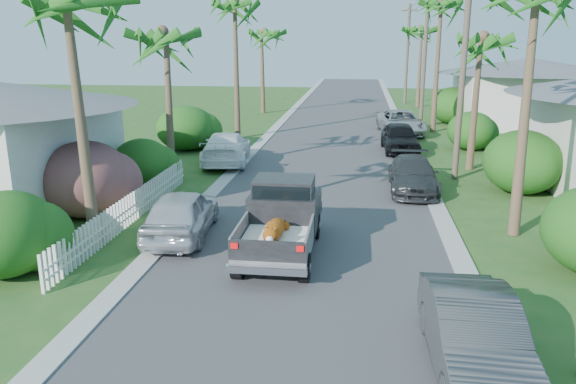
# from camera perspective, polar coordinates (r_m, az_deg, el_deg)

# --- Properties ---
(ground) EXTENTS (120.00, 120.00, 0.00)m
(ground) POSITION_cam_1_polar(r_m,az_deg,el_deg) (13.03, 0.32, -11.72)
(ground) COLOR #26511E
(ground) RESTS_ON ground
(road) EXTENTS (8.00, 100.00, 0.02)m
(road) POSITION_cam_1_polar(r_m,az_deg,el_deg) (37.02, 5.05, 6.07)
(road) COLOR #38383A
(road) RESTS_ON ground
(curb_left) EXTENTS (0.60, 100.00, 0.06)m
(curb_left) POSITION_cam_1_polar(r_m,az_deg,el_deg) (37.43, -1.58, 6.25)
(curb_left) COLOR #A5A39E
(curb_left) RESTS_ON ground
(curb_right) EXTENTS (0.60, 100.00, 0.06)m
(curb_right) POSITION_cam_1_polar(r_m,az_deg,el_deg) (37.11, 11.73, 5.86)
(curb_right) COLOR #A5A39E
(curb_right) RESTS_ON ground
(pickup_truck) EXTENTS (1.98, 5.12, 2.06)m
(pickup_truck) POSITION_cam_1_polar(r_m,az_deg,el_deg) (16.12, -0.54, -2.42)
(pickup_truck) COLOR black
(pickup_truck) RESTS_ON ground
(parked_car_rn) EXTENTS (1.63, 4.38, 1.43)m
(parked_car_rn) POSITION_cam_1_polar(r_m,az_deg,el_deg) (11.00, 18.43, -13.80)
(parked_car_rn) COLOR #333739
(parked_car_rn) RESTS_ON ground
(parked_car_rm) EXTENTS (1.88, 4.54, 1.31)m
(parked_car_rm) POSITION_cam_1_polar(r_m,az_deg,el_deg) (22.97, 12.58, 1.69)
(parked_car_rm) COLOR #2A2D2F
(parked_car_rm) RESTS_ON ground
(parked_car_rf) EXTENTS (2.06, 4.59, 1.53)m
(parked_car_rf) POSITION_cam_1_polar(r_m,az_deg,el_deg) (30.95, 11.31, 5.43)
(parked_car_rf) COLOR black
(parked_car_rf) RESTS_ON ground
(parked_car_rd) EXTENTS (3.14, 5.62, 1.49)m
(parked_car_rd) POSITION_cam_1_polar(r_m,az_deg,el_deg) (36.81, 11.38, 6.93)
(parked_car_rd) COLOR #A9ACB0
(parked_car_rd) RESTS_ON ground
(parked_car_ln) EXTENTS (2.08, 4.48, 1.48)m
(parked_car_ln) POSITION_cam_1_polar(r_m,az_deg,el_deg) (17.52, -10.77, -2.16)
(parked_car_ln) COLOR silver
(parked_car_ln) RESTS_ON ground
(parked_car_lf) EXTENTS (2.79, 5.48, 1.52)m
(parked_car_lf) POSITION_cam_1_polar(r_m,az_deg,el_deg) (27.58, -6.29, 4.44)
(parked_car_lf) COLOR white
(parked_car_lf) RESTS_ON ground
(palm_l_b) EXTENTS (4.40, 4.40, 7.40)m
(palm_l_b) POSITION_cam_1_polar(r_m,az_deg,el_deg) (24.91, -12.40, 15.50)
(palm_l_b) COLOR brown
(palm_l_b) RESTS_ON ground
(palm_l_c) EXTENTS (4.40, 4.40, 9.20)m
(palm_l_c) POSITION_cam_1_polar(r_m,az_deg,el_deg) (34.39, -5.44, 18.57)
(palm_l_c) COLOR brown
(palm_l_c) RESTS_ON ground
(palm_l_d) EXTENTS (4.40, 4.40, 7.70)m
(palm_l_d) POSITION_cam_1_polar(r_m,az_deg,el_deg) (46.20, -2.66, 15.95)
(palm_l_d) COLOR brown
(palm_l_d) RESTS_ON ground
(palm_r_b) EXTENTS (4.40, 4.40, 7.20)m
(palm_r_b) POSITION_cam_1_polar(r_m,az_deg,el_deg) (27.03, 19.01, 14.58)
(palm_r_b) COLOR brown
(palm_r_b) RESTS_ON ground
(palm_r_c) EXTENTS (4.40, 4.40, 9.40)m
(palm_r_c) POSITION_cam_1_polar(r_m,az_deg,el_deg) (37.89, 15.32, 18.11)
(palm_r_c) COLOR brown
(palm_r_c) RESTS_ON ground
(palm_r_d) EXTENTS (4.40, 4.40, 8.00)m
(palm_r_d) POSITION_cam_1_polar(r_m,az_deg,el_deg) (51.78, 13.45, 15.82)
(palm_r_d) COLOR brown
(palm_r_d) RESTS_ON ground
(shrub_l_a) EXTENTS (2.60, 2.86, 2.20)m
(shrub_l_a) POSITION_cam_1_polar(r_m,az_deg,el_deg) (16.10, -26.79, -3.82)
(shrub_l_a) COLOR #184914
(shrub_l_a) RESTS_ON ground
(shrub_l_b) EXTENTS (3.00, 3.30, 2.60)m
(shrub_l_b) POSITION_cam_1_polar(r_m,az_deg,el_deg) (20.32, -19.87, 1.24)
(shrub_l_b) COLOR #AB1857
(shrub_l_b) RESTS_ON ground
(shrub_l_c) EXTENTS (2.40, 2.64, 2.00)m
(shrub_l_c) POSITION_cam_1_polar(r_m,az_deg,el_deg) (23.77, -14.65, 2.86)
(shrub_l_c) COLOR #184914
(shrub_l_c) RESTS_ON ground
(shrub_l_d) EXTENTS (3.20, 3.52, 2.40)m
(shrub_l_d) POSITION_cam_1_polar(r_m,az_deg,el_deg) (31.34, -10.33, 6.40)
(shrub_l_d) COLOR #184914
(shrub_l_d) RESTS_ON ground
(shrub_r_b) EXTENTS (3.00, 3.30, 2.50)m
(shrub_r_b) POSITION_cam_1_polar(r_m,az_deg,el_deg) (23.87, 22.70, 2.83)
(shrub_r_b) COLOR #184914
(shrub_r_b) RESTS_ON ground
(shrub_r_c) EXTENTS (2.60, 2.86, 2.10)m
(shrub_r_c) POSITION_cam_1_polar(r_m,az_deg,el_deg) (32.47, 18.12, 5.93)
(shrub_r_c) COLOR #184914
(shrub_r_c) RESTS_ON ground
(shrub_r_d) EXTENTS (3.20, 3.52, 2.60)m
(shrub_r_d) POSITION_cam_1_polar(r_m,az_deg,el_deg) (42.30, 16.40, 8.43)
(shrub_r_d) COLOR #184914
(shrub_r_d) RESTS_ON ground
(picket_fence) EXTENTS (0.10, 11.00, 1.00)m
(picket_fence) POSITION_cam_1_polar(r_m,az_deg,el_deg) (19.34, -15.56, -1.55)
(picket_fence) COLOR white
(picket_fence) RESTS_ON ground
(house_right_far) EXTENTS (9.00, 8.00, 4.60)m
(house_right_far) POSITION_cam_1_polar(r_m,az_deg,el_deg) (43.28, 23.10, 9.07)
(house_right_far) COLOR silver
(house_right_far) RESTS_ON ground
(utility_pole_b) EXTENTS (1.60, 0.26, 9.00)m
(utility_pole_b) POSITION_cam_1_polar(r_m,az_deg,el_deg) (24.91, 17.34, 11.60)
(utility_pole_b) COLOR brown
(utility_pole_b) RESTS_ON ground
(utility_pole_c) EXTENTS (1.60, 0.26, 9.00)m
(utility_pole_c) POSITION_cam_1_polar(r_m,az_deg,el_deg) (39.77, 13.70, 12.99)
(utility_pole_c) COLOR brown
(utility_pole_c) RESTS_ON ground
(utility_pole_d) EXTENTS (1.60, 0.26, 9.00)m
(utility_pole_d) POSITION_cam_1_polar(r_m,az_deg,el_deg) (54.70, 12.03, 13.61)
(utility_pole_d) COLOR brown
(utility_pole_d) RESTS_ON ground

